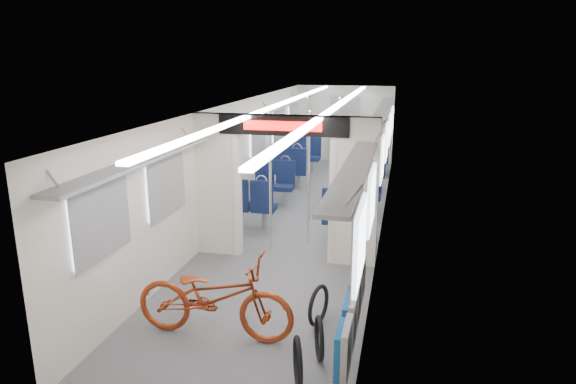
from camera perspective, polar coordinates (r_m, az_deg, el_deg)
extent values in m
plane|color=#515456|center=(10.22, 2.18, -3.13)|extent=(12.00, 12.00, 0.00)
cube|color=silver|center=(10.28, -5.73, 3.55)|extent=(0.02, 12.00, 2.30)
cube|color=silver|center=(9.77, 10.65, 2.76)|extent=(0.02, 12.00, 2.30)
cube|color=silver|center=(15.78, 6.32, 7.50)|extent=(2.90, 0.02, 2.30)
cube|color=silver|center=(4.45, -12.56, -12.37)|extent=(2.90, 0.02, 2.30)
cube|color=silver|center=(9.75, 2.32, 9.83)|extent=(2.90, 12.00, 0.02)
cube|color=white|center=(9.87, -0.87, 9.73)|extent=(0.12, 11.40, 0.04)
cube|color=white|center=(9.67, 5.57, 9.55)|extent=(0.12, 11.40, 0.04)
cube|color=silver|center=(8.37, -7.91, -0.20)|extent=(0.65, 0.18, 2.00)
cube|color=silver|center=(7.88, 7.59, -1.15)|extent=(0.65, 0.18, 2.00)
cube|color=silver|center=(7.82, -0.41, 7.47)|extent=(2.90, 0.18, 0.30)
cylinder|color=silver|center=(8.27, -5.80, -0.33)|extent=(0.20, 0.20, 2.00)
cylinder|color=silver|center=(7.91, 5.25, -1.01)|extent=(0.20, 0.20, 2.00)
cube|color=black|center=(7.72, -0.60, 7.37)|extent=(2.00, 0.03, 0.30)
cube|color=#FF0C07|center=(7.69, -0.65, 7.35)|extent=(1.20, 0.02, 0.14)
cube|color=white|center=(5.99, -20.17, -3.15)|extent=(0.04, 1.00, 0.75)
cube|color=white|center=(5.08, 8.03, -5.56)|extent=(0.04, 1.00, 0.75)
cube|color=white|center=(7.33, -13.48, 0.57)|extent=(0.04, 1.00, 0.75)
cube|color=white|center=(6.60, 9.26, -0.78)|extent=(0.04, 1.00, 0.75)
cube|color=white|center=(9.76, -6.53, 4.41)|extent=(0.04, 1.00, 0.75)
cube|color=white|center=(9.23, 10.40, 3.66)|extent=(0.04, 1.00, 0.75)
cube|color=white|center=(11.54, -3.42, 6.11)|extent=(0.04, 1.00, 0.75)
cube|color=white|center=(11.10, 10.88, 5.51)|extent=(0.04, 1.00, 0.75)
cube|color=white|center=(13.36, -1.13, 7.34)|extent=(0.04, 1.00, 0.75)
cube|color=white|center=(12.97, 11.22, 6.83)|extent=(0.04, 1.00, 0.75)
cube|color=white|center=(15.10, 0.53, 8.22)|extent=(0.04, 1.00, 0.75)
cube|color=white|center=(14.76, 11.47, 7.77)|extent=(0.04, 1.00, 0.75)
cube|color=gray|center=(6.45, -15.68, 3.51)|extent=(0.30, 3.60, 0.04)
cube|color=gray|center=(5.70, 7.44, 2.50)|extent=(0.30, 3.60, 0.04)
cube|color=gray|center=(12.01, -1.96, 9.11)|extent=(0.30, 7.60, 0.04)
cube|color=gray|center=(11.62, 10.39, 8.69)|extent=(0.30, 7.60, 0.04)
cube|color=gray|center=(15.74, 6.28, 6.94)|extent=(0.90, 0.05, 2.00)
imported|color=#983616|center=(6.04, -8.19, -11.47)|extent=(1.88, 0.66, 0.99)
cube|color=gray|center=(4.89, 6.51, -17.08)|extent=(0.06, 0.45, 0.51)
cube|color=#0E4987|center=(4.90, 5.78, -17.02)|extent=(0.06, 0.41, 0.43)
cube|color=gray|center=(5.36, 7.20, -14.01)|extent=(0.06, 0.45, 0.51)
cube|color=#0E4987|center=(5.37, 6.54, -13.96)|extent=(0.06, 0.41, 0.43)
cube|color=gray|center=(5.85, 7.76, -11.44)|extent=(0.06, 0.45, 0.51)
cube|color=#0E4987|center=(5.85, 7.16, -11.40)|extent=(0.06, 0.41, 0.43)
cube|color=gray|center=(6.35, 8.23, -9.27)|extent=(0.06, 0.45, 0.51)
cube|color=#0E4987|center=(6.35, 7.68, -9.23)|extent=(0.06, 0.41, 0.43)
torus|color=black|center=(5.30, 1.09, -18.60)|extent=(0.21, 0.51, 0.52)
torus|color=black|center=(5.71, 3.48, -16.15)|extent=(0.19, 0.49, 0.49)
torus|color=black|center=(6.34, 3.41, -12.67)|extent=(0.19, 0.51, 0.51)
cube|color=#0C1638|center=(9.61, -2.66, -1.81)|extent=(0.42, 0.40, 0.10)
cylinder|color=gray|center=(9.68, -2.65, -3.08)|extent=(0.10, 0.10, 0.35)
cube|color=#0C1638|center=(9.38, -2.94, -0.27)|extent=(0.42, 0.08, 0.52)
torus|color=silver|center=(9.31, -2.96, 1.26)|extent=(0.22, 0.03, 0.22)
cube|color=#0C1638|center=(11.10, -0.47, 0.51)|extent=(0.42, 0.40, 0.10)
cylinder|color=gray|center=(11.16, -0.46, -0.61)|extent=(0.10, 0.10, 0.35)
cube|color=#0C1638|center=(11.18, -0.28, 2.24)|extent=(0.42, 0.08, 0.52)
torus|color=silver|center=(11.13, -0.28, 3.54)|extent=(0.22, 0.03, 0.22)
cube|color=#0C1638|center=(9.74, -5.33, -1.62)|extent=(0.42, 0.40, 0.10)
cylinder|color=gray|center=(9.81, -5.30, -2.88)|extent=(0.10, 0.10, 0.35)
cube|color=#0C1638|center=(9.51, -5.67, -0.11)|extent=(0.42, 0.08, 0.52)
torus|color=silver|center=(9.45, -5.71, 1.41)|extent=(0.22, 0.03, 0.22)
cube|color=#0C1638|center=(11.22, -2.80, 0.64)|extent=(0.42, 0.40, 0.10)
cylinder|color=gray|center=(11.28, -2.79, -0.46)|extent=(0.10, 0.10, 0.35)
cube|color=#0C1638|center=(11.30, -2.60, 2.36)|extent=(0.42, 0.08, 0.52)
torus|color=silver|center=(11.24, -2.62, 3.65)|extent=(0.22, 0.03, 0.22)
cube|color=#0C1638|center=(9.00, 5.34, -3.04)|extent=(0.44, 0.41, 0.10)
cylinder|color=gray|center=(9.07, 5.31, -4.39)|extent=(0.10, 0.10, 0.35)
cube|color=#0C1638|center=(8.74, 5.24, -1.37)|extent=(0.44, 0.08, 0.54)
torus|color=silver|center=(8.67, 5.29, 0.35)|extent=(0.23, 0.03, 0.23)
cube|color=#0C1638|center=(10.59, 6.55, -0.30)|extent=(0.44, 0.41, 0.10)
cylinder|color=gray|center=(10.65, 6.52, -1.47)|extent=(0.10, 0.10, 0.35)
cube|color=#0C1638|center=(10.68, 6.71, 1.59)|extent=(0.44, 0.08, 0.54)
torus|color=silver|center=(10.62, 6.75, 3.02)|extent=(0.23, 0.03, 0.23)
cube|color=#0C1638|center=(8.95, 8.33, -3.23)|extent=(0.44, 0.41, 0.10)
cylinder|color=gray|center=(9.02, 8.27, -4.58)|extent=(0.10, 0.10, 0.35)
cube|color=#0C1638|center=(8.70, 8.31, -1.55)|extent=(0.44, 0.08, 0.54)
torus|color=silver|center=(8.62, 8.38, 0.18)|extent=(0.23, 0.03, 0.23)
cube|color=#0C1638|center=(10.56, 9.09, -0.45)|extent=(0.44, 0.41, 0.10)
cylinder|color=gray|center=(10.62, 9.04, -1.62)|extent=(0.10, 0.10, 0.35)
cube|color=#0C1638|center=(10.64, 9.22, 1.45)|extent=(0.44, 0.08, 0.54)
torus|color=silver|center=(10.58, 9.28, 2.88)|extent=(0.23, 0.03, 0.23)
cube|color=#0C1638|center=(12.59, 1.18, 2.24)|extent=(0.47, 0.43, 0.10)
cylinder|color=gray|center=(12.64, 1.17, 1.25)|extent=(0.10, 0.10, 0.35)
cube|color=#0C1638|center=(12.36, 1.02, 3.58)|extent=(0.47, 0.08, 0.57)
torus|color=silver|center=(12.30, 1.03, 4.88)|extent=(0.23, 0.03, 0.23)
cube|color=#0C1638|center=(14.28, 2.61, 3.75)|extent=(0.47, 0.43, 0.10)
cylinder|color=gray|center=(14.33, 2.60, 2.87)|extent=(0.10, 0.10, 0.35)
cube|color=#0C1638|center=(14.39, 2.75, 5.19)|extent=(0.47, 0.08, 0.57)
torus|color=silver|center=(14.35, 2.77, 6.31)|extent=(0.23, 0.03, 0.23)
cube|color=#0C1638|center=(12.69, -0.90, 2.35)|extent=(0.47, 0.43, 0.10)
cylinder|color=gray|center=(12.75, -0.90, 1.36)|extent=(0.10, 0.10, 0.35)
cube|color=#0C1638|center=(12.46, -1.10, 3.68)|extent=(0.47, 0.08, 0.57)
torus|color=silver|center=(12.41, -1.11, 4.97)|extent=(0.23, 0.03, 0.23)
cube|color=#0C1638|center=(14.37, 0.76, 3.84)|extent=(0.47, 0.43, 0.10)
cylinder|color=gray|center=(14.42, 0.76, 2.96)|extent=(0.10, 0.10, 0.35)
cube|color=#0C1638|center=(14.48, 0.92, 5.27)|extent=(0.47, 0.08, 0.57)
torus|color=silver|center=(14.44, 0.92, 6.38)|extent=(0.23, 0.03, 0.23)
cube|color=#0C1638|center=(12.54, 7.60, 2.06)|extent=(0.45, 0.42, 0.10)
cylinder|color=gray|center=(12.59, 7.56, 1.06)|extent=(0.10, 0.10, 0.35)
cube|color=#0C1638|center=(12.30, 7.57, 3.37)|extent=(0.45, 0.08, 0.55)
torus|color=silver|center=(12.25, 7.62, 4.64)|extent=(0.23, 0.03, 0.23)
cube|color=#0C1638|center=(14.21, 8.26, 3.55)|extent=(0.45, 0.42, 0.10)
cylinder|color=gray|center=(14.25, 8.23, 2.67)|extent=(0.10, 0.10, 0.35)
cube|color=#0C1638|center=(14.32, 8.37, 4.96)|extent=(0.45, 0.08, 0.55)
torus|color=silver|center=(14.27, 8.41, 6.06)|extent=(0.23, 0.03, 0.23)
cube|color=#0C1638|center=(12.51, 9.74, 1.94)|extent=(0.45, 0.42, 0.10)
cylinder|color=gray|center=(12.56, 9.70, 0.94)|extent=(0.10, 0.10, 0.35)
cube|color=#0C1638|center=(12.27, 9.76, 3.25)|extent=(0.45, 0.08, 0.55)
torus|color=silver|center=(12.22, 9.82, 4.52)|extent=(0.23, 0.03, 0.23)
cube|color=#0C1638|center=(14.18, 10.15, 3.45)|extent=(0.45, 0.42, 0.10)
cylinder|color=gray|center=(14.22, 10.11, 2.56)|extent=(0.10, 0.10, 0.35)
cube|color=#0C1638|center=(14.29, 10.25, 4.87)|extent=(0.45, 0.08, 0.55)
torus|color=silver|center=(14.24, 10.30, 5.96)|extent=(0.23, 0.03, 0.23)
cylinder|color=silver|center=(8.39, -1.97, 1.02)|extent=(0.05, 0.05, 2.30)
cylinder|color=silver|center=(8.67, 2.29, 1.48)|extent=(0.04, 0.04, 2.30)
cylinder|color=silver|center=(11.67, 2.16, 4.98)|extent=(0.05, 0.05, 2.30)
cylinder|color=silver|center=(11.40, 5.60, 4.68)|extent=(0.04, 0.04, 2.30)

